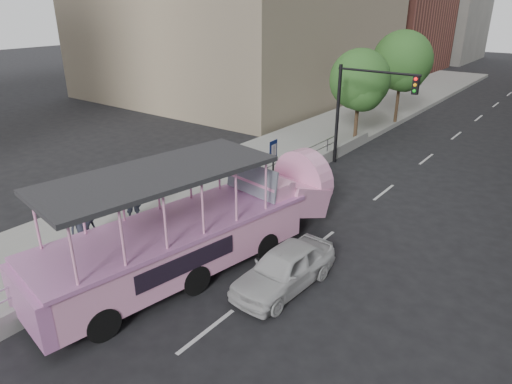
{
  "coord_description": "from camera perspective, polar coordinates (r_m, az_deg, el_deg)",
  "views": [
    {
      "loc": [
        7.97,
        -9.03,
        8.19
      ],
      "look_at": [
        -1.01,
        2.86,
        1.91
      ],
      "focal_mm": 32.0,
      "sensor_mm": 36.0,
      "label": 1
    }
  ],
  "objects": [
    {
      "name": "duck_boat",
      "position": [
        15.04,
        -6.65,
        -4.33
      ],
      "size": [
        4.42,
        11.27,
        3.65
      ],
      "color": "black",
      "rests_on": "ground"
    },
    {
      "name": "kerb_wall",
      "position": [
        17.43,
        -7.28,
        -3.58
      ],
      "size": [
        0.24,
        30.0,
        0.36
      ],
      "primitive_type": "cube",
      "color": "gray",
      "rests_on": "sidewalk"
    },
    {
      "name": "traffic_signal",
      "position": [
        24.06,
        12.86,
        11.06
      ],
      "size": [
        4.2,
        0.32,
        5.2
      ],
      "color": "black",
      "rests_on": "ground"
    },
    {
      "name": "sidewalk",
      "position": [
        24.8,
        1.21,
        3.93
      ],
      "size": [
        5.5,
        80.0,
        0.3
      ],
      "primitive_type": "cube",
      "color": "gray",
      "rests_on": "ground"
    },
    {
      "name": "ground",
      "position": [
        14.56,
        -3.69,
        -11.41
      ],
      "size": [
        160.0,
        160.0,
        0.0
      ],
      "primitive_type": "plane",
      "color": "black"
    },
    {
      "name": "pedestrian_near",
      "position": [
        18.06,
        -15.19,
        -0.86
      ],
      "size": [
        0.68,
        0.76,
        1.73
      ],
      "primitive_type": "imported",
      "rotation": [
        0.0,
        0.0,
        1.02
      ],
      "color": "#272B39",
      "rests_on": "sidewalk"
    },
    {
      "name": "street_tree_far",
      "position": [
        33.1,
        17.9,
        15.07
      ],
      "size": [
        3.97,
        3.97,
        6.45
      ],
      "color": "#3C2B1B",
      "rests_on": "ground"
    },
    {
      "name": "pedestrian_far",
      "position": [
        16.29,
        -20.85,
        -4.15
      ],
      "size": [
        0.69,
        0.95,
        1.81
      ],
      "primitive_type": "imported",
      "rotation": [
        0.0,
        0.0,
        1.43
      ],
      "color": "#272B39",
      "rests_on": "sidewalk"
    },
    {
      "name": "parking_sign",
      "position": [
        19.96,
        2.17,
        3.77
      ],
      "size": [
        0.08,
        0.6,
        2.64
      ],
      "color": "black",
      "rests_on": "ground"
    },
    {
      "name": "car",
      "position": [
        14.09,
        3.56,
        -9.48
      ],
      "size": [
        1.81,
        3.98,
        1.32
      ],
      "primitive_type": "imported",
      "rotation": [
        0.0,
        0.0,
        -0.06
      ],
      "color": "silver",
      "rests_on": "ground"
    },
    {
      "name": "street_tree_near",
      "position": [
        27.73,
        12.94,
        13.23
      ],
      "size": [
        3.52,
        3.52,
        5.72
      ],
      "color": "#3C2B1B",
      "rests_on": "ground"
    },
    {
      "name": "pedestrian_mid",
      "position": [
        16.94,
        -20.8,
        -3.47
      ],
      "size": [
        0.99,
        0.97,
        1.6
      ],
      "primitive_type": "imported",
      "rotation": [
        0.0,
        0.0,
        0.72
      ],
      "color": "#272B39",
      "rests_on": "sidewalk"
    },
    {
      "name": "guardrail",
      "position": [
        17.15,
        -7.38,
        -1.6
      ],
      "size": [
        0.07,
        22.0,
        0.71
      ],
      "color": "silver",
      "rests_on": "kerb_wall"
    }
  ]
}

